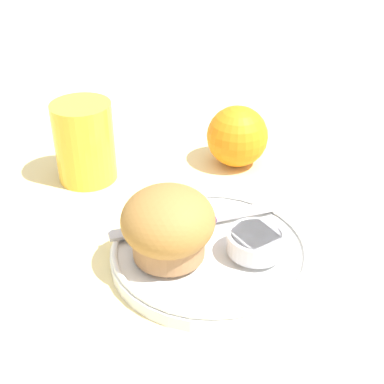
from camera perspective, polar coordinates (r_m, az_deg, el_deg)
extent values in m
plane|color=beige|center=(0.55, 3.76, -7.42)|extent=(3.00, 3.00, 0.00)
cylinder|color=white|center=(0.55, 1.94, -6.64)|extent=(0.20, 0.20, 0.01)
torus|color=white|center=(0.54, 1.96, -5.82)|extent=(0.20, 0.20, 0.01)
cylinder|color=#9E7047|center=(0.52, -2.50, -5.24)|extent=(0.07, 0.07, 0.03)
ellipsoid|color=olive|center=(0.51, -2.56, -3.09)|extent=(0.09, 0.09, 0.06)
cylinder|color=silver|center=(0.53, 6.82, -5.32)|extent=(0.06, 0.06, 0.02)
cylinder|color=beige|center=(0.53, 6.87, -4.63)|extent=(0.05, 0.05, 0.00)
sphere|color=#4C194C|center=(0.56, 0.82, -3.13)|extent=(0.01, 0.01, 0.01)
sphere|color=#4C194C|center=(0.56, 2.02, -3.00)|extent=(0.01, 0.01, 0.01)
cube|color=#B7B7BC|center=(0.57, 0.16, -3.08)|extent=(0.18, 0.04, 0.00)
sphere|color=orange|center=(0.70, 4.85, 5.94)|extent=(0.08, 0.08, 0.08)
cylinder|color=gold|center=(0.68, -11.40, 5.25)|extent=(0.07, 0.07, 0.10)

